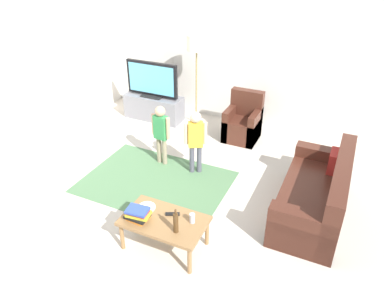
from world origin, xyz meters
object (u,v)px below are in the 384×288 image
(child_center, at_px, (196,137))
(book_stack, at_px, (138,214))
(coffee_table, at_px, (164,223))
(bottle, at_px, (176,222))
(plate, at_px, (147,207))
(couch, at_px, (319,197))
(tv_stand, at_px, (154,108))
(child_near_tv, at_px, (161,130))
(armchair, at_px, (243,124))
(floor_lamp, at_px, (197,48))
(soda_can, at_px, (192,218))
(tv_remote, at_px, (173,214))
(tv, at_px, (152,80))

(child_center, xyz_separation_m, book_stack, (0.06, -1.78, -0.14))
(child_center, relative_size, book_stack, 3.56)
(coffee_table, distance_m, book_stack, 0.33)
(book_stack, distance_m, bottle, 0.51)
(book_stack, bearing_deg, plate, 94.22)
(couch, bearing_deg, tv_stand, 154.20)
(tv_stand, relative_size, child_center, 1.14)
(book_stack, bearing_deg, child_near_tv, 110.89)
(tv_stand, height_order, bottle, bottle)
(tv_stand, height_order, book_stack, book_stack)
(tv_stand, distance_m, child_center, 2.20)
(armchair, height_order, book_stack, armchair)
(child_center, height_order, plate, child_center)
(floor_lamp, height_order, soda_can, floor_lamp)
(floor_lamp, xyz_separation_m, book_stack, (0.78, -3.38, -1.05))
(tv_stand, height_order, tv_remote, tv_stand)
(couch, xyz_separation_m, bottle, (-1.37, -1.52, 0.26))
(armchair, bearing_deg, tv_stand, 178.83)
(child_center, distance_m, plate, 1.57)
(floor_lamp, bearing_deg, child_center, -65.92)
(child_center, bearing_deg, couch, -7.58)
(child_near_tv, relative_size, child_center, 0.98)
(tv_stand, bearing_deg, bottle, -56.10)
(plate, bearing_deg, tv_remote, 3.27)
(armchair, xyz_separation_m, child_near_tv, (-0.94, -1.41, 0.32))
(floor_lamp, bearing_deg, tv_stand, -170.27)
(tv_stand, height_order, floor_lamp, floor_lamp)
(book_stack, bearing_deg, child_center, 92.05)
(couch, bearing_deg, soda_can, -134.24)
(coffee_table, bearing_deg, couch, 41.43)
(book_stack, height_order, tv_remote, book_stack)
(child_center, height_order, tv_remote, child_center)
(tv_stand, relative_size, child_near_tv, 1.16)
(floor_lamp, xyz_separation_m, soda_can, (1.38, -3.16, -1.06))
(bottle, height_order, tv_remote, bottle)
(couch, relative_size, tv_remote, 10.59)
(armchair, xyz_separation_m, floor_lamp, (-1.04, 0.19, 1.25))
(tv, xyz_separation_m, book_stack, (1.67, -3.21, -0.35))
(tv_remote, bearing_deg, soda_can, -28.57)
(tv_stand, distance_m, tv_remote, 3.60)
(tv, height_order, floor_lamp, floor_lamp)
(tv_stand, bearing_deg, tv, -90.00)
(child_center, xyz_separation_m, bottle, (0.57, -1.78, -0.08))
(couch, xyz_separation_m, armchair, (-1.61, 1.67, 0.01))
(bottle, height_order, soda_can, bottle)
(soda_can, bearing_deg, book_stack, -160.19)
(armchair, relative_size, child_near_tv, 0.87)
(tv, relative_size, child_center, 1.04)
(tv, distance_m, soda_can, 3.77)
(child_center, bearing_deg, plate, -88.25)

